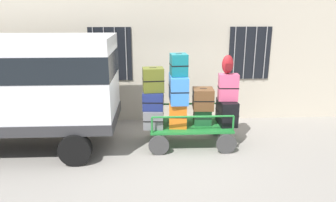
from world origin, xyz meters
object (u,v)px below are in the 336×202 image
object	(u,v)px
van	(17,82)
suitcase_midleft_bottom	(178,113)
suitcase_midright_bottom	(227,112)
suitcase_midright_middle	(228,87)
suitcase_center_middle	(203,99)
suitcase_midleft_middle	(178,88)
suitcase_midleft_top	(179,65)
suitcase_left_middle	(153,99)
suitcase_center_bottom	(202,116)
luggage_cart	(190,129)
suitcase_left_top	(153,80)
suitcase_left_bottom	(154,117)
backpack	(228,64)

from	to	relation	value
van	suitcase_midleft_bottom	xyz separation A→B (m)	(3.68, 0.07, -0.83)
suitcase_midright_bottom	suitcase_midright_middle	world-z (taller)	suitcase_midright_middle
van	suitcase_center_middle	world-z (taller)	van
suitcase_midleft_middle	suitcase_midleft_top	distance (m)	0.57
suitcase_left_middle	suitcase_center_bottom	world-z (taller)	suitcase_left_middle
luggage_cart	suitcase_center_middle	xyz separation A→B (m)	(0.30, 0.00, 0.76)
suitcase_midleft_middle	luggage_cart	bearing A→B (deg)	-4.00
suitcase_midright_bottom	suitcase_midright_middle	xyz separation A→B (m)	(-0.00, 0.01, 0.62)
suitcase_center_bottom	suitcase_left_middle	bearing A→B (deg)	179.88
suitcase_midleft_middle	suitcase_midright_bottom	size ratio (longest dim) A/B	1.28
suitcase_center_bottom	suitcase_center_middle	distance (m)	0.45
van	suitcase_left_middle	world-z (taller)	van
suitcase_left_top	suitcase_left_middle	bearing A→B (deg)	90.00
luggage_cart	suitcase_center_bottom	size ratio (longest dim) A/B	4.62
suitcase_left_bottom	suitcase_midleft_bottom	size ratio (longest dim) A/B	0.93
suitcase_midright_middle	suitcase_left_top	bearing A→B (deg)	-178.87
suitcase_left_middle	suitcase_center_bottom	xyz separation A→B (m)	(1.18, -0.00, -0.45)
suitcase_midright_middle	suitcase_center_bottom	bearing A→B (deg)	176.78
van	luggage_cart	size ratio (longest dim) A/B	2.18
luggage_cart	suitcase_left_bottom	world-z (taller)	suitcase_left_bottom
suitcase_center_middle	suitcase_left_middle	bearing A→B (deg)	178.24
suitcase_center_bottom	suitcase_midright_bottom	size ratio (longest dim) A/B	0.65
suitcase_midright_middle	suitcase_midright_bottom	bearing A→B (deg)	-90.00
suitcase_left_bottom	suitcase_midright_bottom	xyz separation A→B (m)	(1.78, 0.03, 0.08)
suitcase_left_middle	suitcase_left_top	distance (m)	0.49
van	suitcase_center_bottom	bearing A→B (deg)	1.22
luggage_cart	suitcase_left_bottom	distance (m)	0.95
suitcase_left_bottom	suitcase_midright_middle	bearing A→B (deg)	1.39
suitcase_left_middle	suitcase_midleft_top	world-z (taller)	suitcase_midleft_top
suitcase_left_bottom	suitcase_center_bottom	size ratio (longest dim) A/B	1.56
van	backpack	bearing A→B (deg)	0.81
suitcase_midleft_top	suitcase_center_bottom	distance (m)	1.41
van	suitcase_midright_bottom	world-z (taller)	van
suitcase_center_middle	suitcase_midright_bottom	bearing A→B (deg)	-0.81
suitcase_left_top	suitcase_midleft_top	world-z (taller)	suitcase_midleft_top
luggage_cart	backpack	world-z (taller)	backpack
suitcase_midleft_top	suitcase_midright_middle	distance (m)	1.31
suitcase_center_bottom	suitcase_left_top	bearing A→B (deg)	-176.69
suitcase_left_middle	backpack	distance (m)	1.92
van	suitcase_midleft_top	size ratio (longest dim) A/B	8.76
suitcase_left_middle	suitcase_midright_bottom	bearing A→B (deg)	-1.45
suitcase_midleft_middle	suitcase_left_middle	bearing A→B (deg)	178.20
suitcase_left_middle	suitcase_left_bottom	bearing A→B (deg)	-90.00
suitcase_left_middle	backpack	xyz separation A→B (m)	(1.74, -0.03, 0.82)
suitcase_left_bottom	suitcase_midright_bottom	bearing A→B (deg)	1.10
suitcase_left_bottom	suitcase_left_middle	size ratio (longest dim) A/B	0.97
suitcase_center_middle	suitcase_midright_middle	distance (m)	0.65
suitcase_midleft_bottom	suitcase_center_bottom	xyz separation A→B (m)	(0.59, 0.02, -0.10)
suitcase_left_bottom	suitcase_midleft_middle	size ratio (longest dim) A/B	0.79
backpack	suitcase_midleft_bottom	bearing A→B (deg)	179.94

